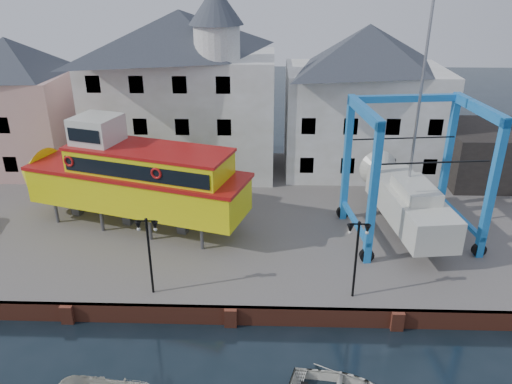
{
  "coord_description": "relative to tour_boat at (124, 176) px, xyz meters",
  "views": [
    {
      "loc": [
        1.85,
        -19.47,
        15.95
      ],
      "look_at": [
        1.0,
        7.0,
        4.0
      ],
      "focal_mm": 35.0,
      "sensor_mm": 36.0,
      "label": 1
    }
  ],
  "objects": [
    {
      "name": "ground",
      "position": [
        7.19,
        -8.53,
        -4.25
      ],
      "size": [
        140.0,
        140.0,
        0.0
      ],
      "primitive_type": "plane",
      "color": "black",
      "rests_on": "ground"
    },
    {
      "name": "hardstanding",
      "position": [
        7.19,
        2.47,
        -3.75
      ],
      "size": [
        44.0,
        22.0,
        1.0
      ],
      "primitive_type": "cube",
      "color": "#625D59",
      "rests_on": "ground"
    },
    {
      "name": "quay_wall",
      "position": [
        7.19,
        -8.43,
        -3.75
      ],
      "size": [
        44.0,
        0.47,
        1.0
      ],
      "color": "brown",
      "rests_on": "ground"
    },
    {
      "name": "building_pink",
      "position": [
        -10.81,
        9.47,
        1.9
      ],
      "size": [
        8.0,
        7.0,
        10.3
      ],
      "color": "#CF9D94",
      "rests_on": "hardstanding"
    },
    {
      "name": "building_white_main",
      "position": [
        2.32,
        9.86,
        3.09
      ],
      "size": [
        14.0,
        8.3,
        14.0
      ],
      "color": "beige",
      "rests_on": "hardstanding"
    },
    {
      "name": "building_white_right",
      "position": [
        16.19,
        10.47,
        2.35
      ],
      "size": [
        12.0,
        8.0,
        11.2
      ],
      "color": "beige",
      "rests_on": "hardstanding"
    },
    {
      "name": "shed_dark",
      "position": [
        26.19,
        8.47,
        -1.25
      ],
      "size": [
        8.0,
        7.0,
        4.0
      ],
      "primitive_type": "cube",
      "color": "black",
      "rests_on": "hardstanding"
    },
    {
      "name": "lamp_post_left",
      "position": [
        3.19,
        -7.33,
        -0.08
      ],
      "size": [
        1.12,
        0.32,
        4.2
      ],
      "color": "black",
      "rests_on": "hardstanding"
    },
    {
      "name": "lamp_post_right",
      "position": [
        13.19,
        -7.33,
        -0.08
      ],
      "size": [
        1.12,
        0.32,
        4.2
      ],
      "color": "black",
      "rests_on": "hardstanding"
    },
    {
      "name": "tour_boat",
      "position": [
        0.0,
        0.0,
        0.0
      ],
      "size": [
        16.23,
        8.27,
        6.89
      ],
      "rotation": [
        0.0,
        0.0,
        -0.3
      ],
      "color": "#59595E",
      "rests_on": "hardstanding"
    },
    {
      "name": "travel_lift",
      "position": [
        17.19,
        -0.12,
        -0.66
      ],
      "size": [
        7.93,
        10.58,
        15.62
      ],
      "rotation": [
        0.0,
        0.0,
        0.12
      ],
      "color": "blue",
      "rests_on": "hardstanding"
    }
  ]
}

